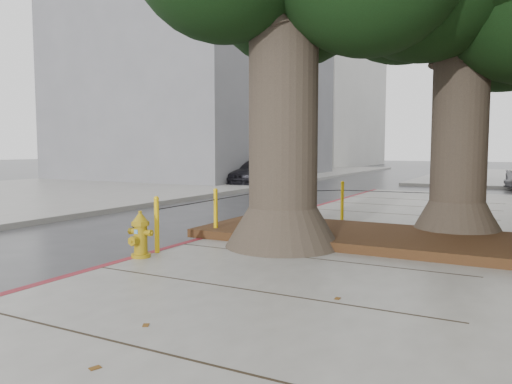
# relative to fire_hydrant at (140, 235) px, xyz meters

# --- Properties ---
(ground) EXTENTS (140.00, 140.00, 0.00)m
(ground) POSITION_rel_fire_hydrant_xyz_m (1.90, -0.79, -0.51)
(ground) COLOR #28282B
(ground) RESTS_ON ground
(sidewalk_opposite) EXTENTS (14.00, 60.00, 0.15)m
(sidewalk_opposite) POSITION_rel_fire_hydrant_xyz_m (-12.10, 9.21, -0.44)
(sidewalk_opposite) COLOR slate
(sidewalk_opposite) RESTS_ON ground
(curb_red) EXTENTS (0.14, 26.00, 0.16)m
(curb_red) POSITION_rel_fire_hydrant_xyz_m (-0.10, 1.71, -0.44)
(curb_red) COLOR maroon
(curb_red) RESTS_ON ground
(planter_bed) EXTENTS (6.40, 2.60, 0.16)m
(planter_bed) POSITION_rel_fire_hydrant_xyz_m (2.80, 3.11, -0.28)
(planter_bed) COLOR black
(planter_bed) RESTS_ON sidewalk_main
(building_far_grey) EXTENTS (12.00, 16.00, 12.00)m
(building_far_grey) POSITION_rel_fire_hydrant_xyz_m (-13.10, 21.21, 5.49)
(building_far_grey) COLOR slate
(building_far_grey) RESTS_ON ground
(building_far_white) EXTENTS (12.00, 18.00, 15.00)m
(building_far_white) POSITION_rel_fire_hydrant_xyz_m (-15.10, 44.21, 6.99)
(building_far_white) COLOR silver
(building_far_white) RESTS_ON ground
(bollard_ring) EXTENTS (3.79, 5.39, 0.95)m
(bollard_ring) POSITION_rel_fire_hydrant_xyz_m (1.03, 3.58, 0.15)
(bollard_ring) COLOR yellow
(bollard_ring) RESTS_ON sidewalk_main
(fire_hydrant) EXTENTS (0.39, 0.34, 0.74)m
(fire_hydrant) POSITION_rel_fire_hydrant_xyz_m (0.00, 0.00, 0.00)
(fire_hydrant) COLOR #B08D12
(fire_hydrant) RESTS_ON sidewalk_main
(car_dark) EXTENTS (1.85, 4.53, 1.31)m
(car_dark) POSITION_rel_fire_hydrant_xyz_m (-6.45, 16.28, 0.14)
(car_dark) COLOR black
(car_dark) RESTS_ON ground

